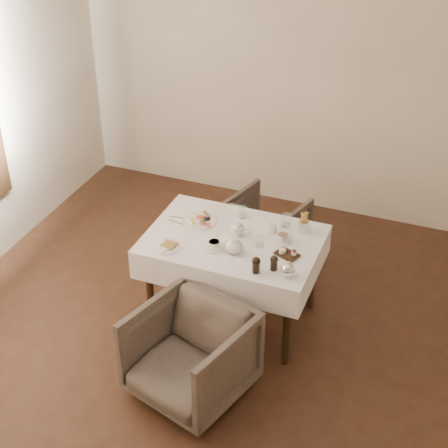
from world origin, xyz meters
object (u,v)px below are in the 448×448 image
armchair_far (265,227)px  teapot_centre (238,228)px  armchair_near (190,355)px  breakfast_plate (200,220)px  table (233,251)px

armchair_far → teapot_centre: size_ratio=4.24×
armchair_near → armchair_far: armchair_near is taller
armchair_near → breakfast_plate: breakfast_plate is taller
table → armchair_far: table is taller
breakfast_plate → armchair_far: bearing=49.2°
armchair_far → teapot_centre: bearing=109.6°
breakfast_plate → table: bearing=-42.4°
table → armchair_far: bearing=92.4°
armchair_near → breakfast_plate: 1.11m
breakfast_plate → teapot_centre: (0.34, -0.07, 0.05)m
table → armchair_near: size_ratio=1.75×
armchair_near → breakfast_plate: (-0.33, 0.96, 0.43)m
armchair_near → teapot_centre: teapot_centre is taller
table → armchair_near: table is taller
teapot_centre → breakfast_plate: bearing=158.6°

